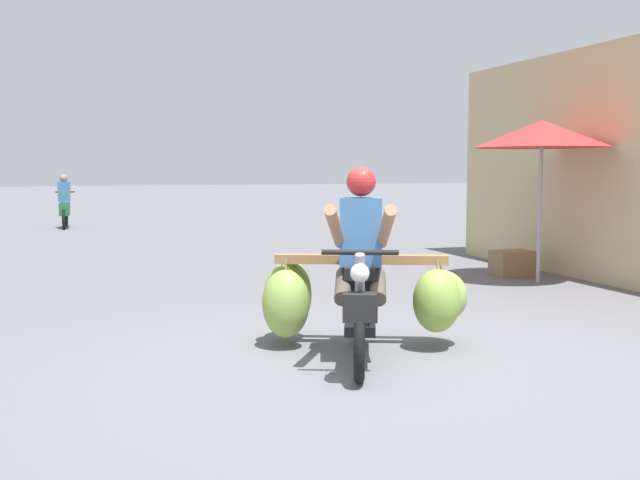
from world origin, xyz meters
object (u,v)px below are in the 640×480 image
Objects in this scene: motorbike_main_loaded at (356,291)px; motorbike_distant_ahead_left at (65,206)px; produce_crate at (512,263)px; market_umbrella_near_shop at (542,134)px.

motorbike_distant_ahead_left is at bearing 99.19° from motorbike_main_loaded.
produce_crate is at bearing -60.77° from motorbike_distant_ahead_left.
motorbike_main_loaded is at bearing -80.81° from motorbike_distant_ahead_left.
market_umbrella_near_shop is (3.77, 2.70, 1.50)m from motorbike_main_loaded.
motorbike_distant_ahead_left is at bearing 117.48° from market_umbrella_near_shop.
motorbike_main_loaded reaches higher than motorbike_distant_ahead_left.
market_umbrella_near_shop is at bearing -62.52° from motorbike_distant_ahead_left.
motorbike_main_loaded is 14.63m from motorbike_distant_ahead_left.
market_umbrella_near_shop is 3.93× the size of produce_crate.
motorbike_distant_ahead_left is 0.74× the size of market_umbrella_near_shop.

